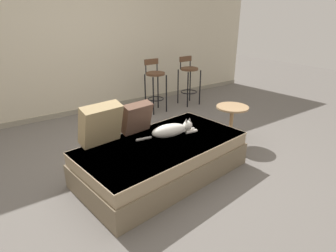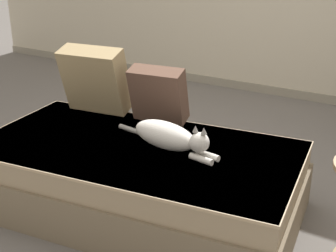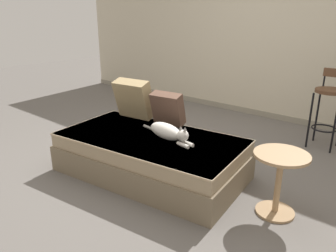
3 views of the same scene
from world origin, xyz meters
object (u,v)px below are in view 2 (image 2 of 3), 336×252
(couch, at_px, (137,177))
(throw_pillow_middle, at_px, (158,95))
(throw_pillow_corner, at_px, (95,80))
(cat, at_px, (169,136))

(couch, xyz_separation_m, throw_pillow_middle, (-0.10, 0.39, 0.39))
(throw_pillow_corner, distance_m, cat, 0.80)
(throw_pillow_corner, height_order, cat, throw_pillow_corner)
(couch, bearing_deg, throw_pillow_corner, 149.40)
(couch, relative_size, cat, 2.68)
(couch, height_order, throw_pillow_corner, throw_pillow_corner)
(throw_pillow_corner, xyz_separation_m, cat, (0.73, -0.26, -0.15))
(cat, bearing_deg, throw_pillow_corner, 160.22)
(couch, distance_m, throw_pillow_corner, 0.78)
(throw_pillow_corner, xyz_separation_m, throw_pillow_middle, (0.46, 0.06, -0.04))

